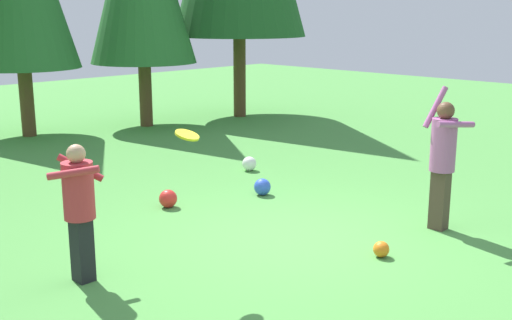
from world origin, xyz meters
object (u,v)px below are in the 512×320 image
object	(u,v)px
frisbee	(187,135)
ball_red	(168,199)
person_thrower	(443,154)
ball_white	(249,164)
person_catcher	(79,202)
ball_blue	(262,187)
ball_orange	(381,249)

from	to	relation	value
frisbee	ball_red	bearing A→B (deg)	57.67
person_thrower	ball_white	bearing A→B (deg)	-77.66
person_catcher	frisbee	xyz separation A→B (m)	(0.91, -0.76, 0.72)
ball_blue	ball_white	xyz separation A→B (m)	(1.00, 1.31, -0.00)
person_thrower	ball_orange	xyz separation A→B (m)	(-1.43, -0.03, -0.96)
ball_orange	ball_white	size ratio (longest dim) A/B	0.74
person_catcher	ball_white	distance (m)	5.38
frisbee	ball_orange	size ratio (longest dim) A/B	1.71
ball_blue	ball_white	size ratio (longest dim) A/B	1.02
ball_orange	ball_red	bearing A→B (deg)	99.62
frisbee	ball_white	bearing A→B (deg)	37.50
person_catcher	ball_orange	xyz separation A→B (m)	(2.92, -1.97, -0.81)
ball_red	ball_orange	bearing A→B (deg)	-80.38
person_thrower	ball_red	size ratio (longest dim) A/B	7.00
person_thrower	frisbee	distance (m)	3.69
frisbee	ball_blue	bearing A→B (deg)	30.19
person_catcher	ball_white	world-z (taller)	person_catcher
ball_blue	ball_white	distance (m)	1.64
ball_orange	ball_red	size ratio (longest dim) A/B	0.72
person_catcher	ball_white	size ratio (longest dim) A/B	5.79
frisbee	ball_blue	size ratio (longest dim) A/B	1.24
person_catcher	ball_orange	bearing A→B (deg)	6.17
frisbee	person_thrower	bearing A→B (deg)	-18.78
ball_orange	ball_red	world-z (taller)	ball_red
person_thrower	ball_red	xyz separation A→B (m)	(-2.02, 3.43, -0.92)
frisbee	ball_blue	world-z (taller)	frisbee
ball_red	ball_blue	bearing A→B (deg)	-20.38
frisbee	ball_red	size ratio (longest dim) A/B	1.22
ball_orange	ball_white	xyz separation A→B (m)	(1.90, 4.21, 0.03)
ball_red	ball_white	xyz separation A→B (m)	(2.49, 0.75, -0.00)
person_catcher	ball_red	world-z (taller)	person_catcher
ball_orange	ball_white	distance (m)	4.62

